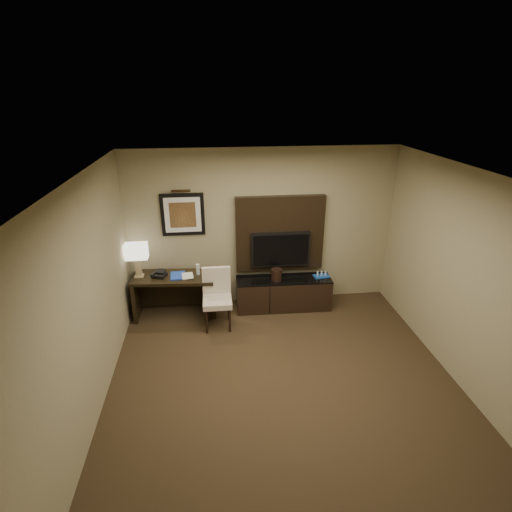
{
  "coord_description": "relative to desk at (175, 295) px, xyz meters",
  "views": [
    {
      "loc": [
        -0.83,
        -3.83,
        3.57
      ],
      "look_at": [
        -0.18,
        1.8,
        1.15
      ],
      "focal_mm": 28.0,
      "sensor_mm": 36.0,
      "label": 1
    }
  ],
  "objects": [
    {
      "name": "table_lamp",
      "position": [
        -0.55,
        0.05,
        0.64
      ],
      "size": [
        0.35,
        0.2,
        0.56
      ],
      "primitive_type": null,
      "rotation": [
        0.0,
        0.0,
        -0.01
      ],
      "color": "tan",
      "rests_on": "desk"
    },
    {
      "name": "tv",
      "position": [
        1.8,
        0.19,
        0.66
      ],
      "size": [
        1.0,
        0.08,
        0.6
      ],
      "primitive_type": "cube",
      "color": "black",
      "rests_on": "tv_wall_panel"
    },
    {
      "name": "picture_light",
      "position": [
        0.2,
        0.29,
        1.69
      ],
      "size": [
        0.04,
        0.04,
        0.3
      ],
      "primitive_type": "cylinder",
      "color": "#3B2712",
      "rests_on": "wall_back"
    },
    {
      "name": "artwork",
      "position": [
        0.2,
        0.33,
        1.29
      ],
      "size": [
        0.7,
        0.04,
        0.7
      ],
      "primitive_type": "cube",
      "color": "black",
      "rests_on": "wall_back"
    },
    {
      "name": "book",
      "position": [
        0.14,
        -0.07,
        0.48
      ],
      "size": [
        0.18,
        0.04,
        0.24
      ],
      "primitive_type": "imported",
      "rotation": [
        0.0,
        0.0,
        0.12
      ],
      "color": "#BEB195",
      "rests_on": "desk"
    },
    {
      "name": "credenza",
      "position": [
        1.84,
        -0.0,
        -0.08
      ],
      "size": [
        1.62,
        0.49,
        0.55
      ],
      "primitive_type": "cube",
      "rotation": [
        0.0,
        0.0,
        -0.03
      ],
      "color": "black",
      "rests_on": "floor"
    },
    {
      "name": "water_bottle",
      "position": [
        0.4,
        0.01,
        0.45
      ],
      "size": [
        0.07,
        0.07,
        0.18
      ],
      "primitive_type": "cylinder",
      "rotation": [
        0.0,
        0.0,
        -0.2
      ],
      "color": "silver",
      "rests_on": "desk"
    },
    {
      "name": "ice_bucket",
      "position": [
        1.7,
        -0.04,
        0.3
      ],
      "size": [
        0.22,
        0.22,
        0.2
      ],
      "primitive_type": "cylinder",
      "rotation": [
        0.0,
        0.0,
        -0.21
      ],
      "color": "black",
      "rests_on": "credenza"
    },
    {
      "name": "ceiling",
      "position": [
        1.5,
        -2.15,
        2.34
      ],
      "size": [
        4.5,
        5.0,
        0.01
      ],
      "primitive_type": "cube",
      "color": "silver",
      "rests_on": "wall_back"
    },
    {
      "name": "wall_left",
      "position": [
        -0.75,
        -2.15,
        0.99
      ],
      "size": [
        0.01,
        5.0,
        2.7
      ],
      "primitive_type": "cube",
      "color": "gray",
      "rests_on": "floor"
    },
    {
      "name": "desk",
      "position": [
        0.0,
        0.0,
        0.0
      ],
      "size": [
        1.37,
        0.68,
        0.71
      ],
      "primitive_type": "cube",
      "rotation": [
        0.0,
        0.0,
        -0.08
      ],
      "color": "black",
      "rests_on": "floor"
    },
    {
      "name": "minibar_tray",
      "position": [
        2.49,
        0.01,
        0.25
      ],
      "size": [
        0.28,
        0.19,
        0.1
      ],
      "primitive_type": null,
      "rotation": [
        0.0,
        0.0,
        0.12
      ],
      "color": "#18469D",
      "rests_on": "credenza"
    },
    {
      "name": "blue_folder",
      "position": [
        0.07,
        -0.02,
        0.37
      ],
      "size": [
        0.25,
        0.32,
        0.02
      ],
      "primitive_type": "cube",
      "rotation": [
        0.0,
        0.0,
        0.06
      ],
      "color": "#1B3FB2",
      "rests_on": "desk"
    },
    {
      "name": "floor",
      "position": [
        1.5,
        -2.15,
        -0.36
      ],
      "size": [
        4.5,
        5.0,
        0.01
      ],
      "primitive_type": "cube",
      "color": "#2D2114",
      "rests_on": "ground"
    },
    {
      "name": "wall_back",
      "position": [
        1.5,
        0.35,
        0.99
      ],
      "size": [
        4.5,
        0.01,
        2.7
      ],
      "primitive_type": "cube",
      "color": "gray",
      "rests_on": "floor"
    },
    {
      "name": "wall_right",
      "position": [
        3.75,
        -2.15,
        0.99
      ],
      "size": [
        0.01,
        5.0,
        2.7
      ],
      "primitive_type": "cube",
      "color": "gray",
      "rests_on": "floor"
    },
    {
      "name": "desk_phone",
      "position": [
        -0.22,
        -0.0,
        0.41
      ],
      "size": [
        0.26,
        0.24,
        0.1
      ],
      "primitive_type": null,
      "rotation": [
        0.0,
        0.0,
        -0.35
      ],
      "color": "black",
      "rests_on": "desk"
    },
    {
      "name": "tv_wall_panel",
      "position": [
        1.8,
        0.29,
        0.91
      ],
      "size": [
        1.5,
        0.12,
        1.3
      ],
      "primitive_type": "cube",
      "color": "black",
      "rests_on": "wall_back"
    },
    {
      "name": "desk_chair",
      "position": [
        0.69,
        -0.47,
        0.11
      ],
      "size": [
        0.45,
        0.52,
        0.93
      ],
      "primitive_type": null,
      "rotation": [
        0.0,
        0.0,
        -0.0
      ],
      "color": "beige",
      "rests_on": "floor"
    }
  ]
}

